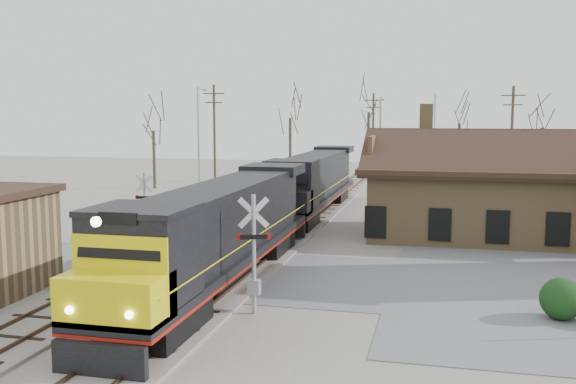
% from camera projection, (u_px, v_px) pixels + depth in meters
% --- Properties ---
extents(ground, '(140.00, 140.00, 0.00)m').
position_uv_depth(ground, '(237.00, 274.00, 29.36)').
color(ground, gray).
rests_on(ground, ground).
extents(road, '(60.00, 9.00, 0.03)m').
position_uv_depth(road, '(237.00, 273.00, 29.36)').
color(road, slate).
rests_on(road, ground).
extents(track_main, '(3.40, 90.00, 0.24)m').
position_uv_depth(track_main, '(305.00, 220.00, 43.84)').
color(track_main, gray).
rests_on(track_main, ground).
extents(track_siding, '(3.40, 90.00, 0.24)m').
position_uv_depth(track_siding, '(242.00, 217.00, 44.88)').
color(track_siding, gray).
rests_on(track_siding, ground).
extents(depot, '(15.20, 9.31, 7.90)m').
position_uv_depth(depot, '(493.00, 197.00, 37.88)').
color(depot, '#9D7D51').
rests_on(depot, ground).
extents(locomotive_lead, '(3.03, 20.28, 4.50)m').
position_uv_depth(locomotive_lead, '(216.00, 233.00, 26.52)').
color(locomotive_lead, black).
rests_on(locomotive_lead, ground).
extents(locomotive_trailing, '(3.03, 20.28, 4.26)m').
position_uv_depth(locomotive_trailing, '(313.00, 182.00, 46.36)').
color(locomotive_trailing, black).
rests_on(locomotive_trailing, ground).
extents(crossbuck_near, '(1.19, 0.55, 4.41)m').
position_uv_depth(crossbuck_near, '(254.00, 259.00, 23.30)').
color(crossbuck_near, '#A5A8AD').
rests_on(crossbuck_near, ground).
extents(crossbuck_far, '(1.14, 0.30, 4.01)m').
position_uv_depth(crossbuck_far, '(145.00, 210.00, 36.16)').
color(crossbuck_far, '#A5A8AD').
rests_on(crossbuck_far, ground).
extents(hedge_a, '(1.52, 1.52, 1.52)m').
position_uv_depth(hedge_a, '(562.00, 299.00, 22.74)').
color(hedge_a, black).
rests_on(hedge_a, ground).
extents(streetlight_a, '(0.25, 2.04, 9.31)m').
position_uv_depth(streetlight_a, '(199.00, 141.00, 49.25)').
color(streetlight_a, '#A5A8AD').
rests_on(streetlight_a, ground).
extents(streetlight_b, '(0.25, 2.04, 8.61)m').
position_uv_depth(streetlight_b, '(380.00, 145.00, 51.01)').
color(streetlight_b, '#A5A8AD').
rests_on(streetlight_b, ground).
extents(streetlight_c, '(0.25, 2.04, 9.22)m').
position_uv_depth(streetlight_c, '(434.00, 135.00, 63.51)').
color(streetlight_c, '#A5A8AD').
rests_on(streetlight_c, ground).
extents(utility_pole_a, '(2.00, 0.24, 9.88)m').
position_uv_depth(utility_pole_a, '(214.00, 137.00, 58.01)').
color(utility_pole_a, '#382D23').
rests_on(utility_pole_a, ground).
extents(utility_pole_b, '(2.00, 0.24, 9.55)m').
position_uv_depth(utility_pole_b, '(373.00, 134.00, 71.16)').
color(utility_pole_b, '#382D23').
rests_on(utility_pole_b, ground).
extents(utility_pole_c, '(2.00, 0.24, 9.64)m').
position_uv_depth(utility_pole_c, '(511.00, 140.00, 55.09)').
color(utility_pole_c, '#382D23').
rests_on(utility_pole_c, ground).
extents(tree_a, '(3.77, 3.77, 9.24)m').
position_uv_depth(tree_a, '(153.00, 121.00, 62.24)').
color(tree_a, '#382D23').
rests_on(tree_a, ground).
extents(tree_b, '(4.56, 4.56, 11.16)m').
position_uv_depth(tree_b, '(290.00, 108.00, 69.31)').
color(tree_b, '#382D23').
rests_on(tree_b, ground).
extents(tree_c, '(4.99, 4.99, 12.22)m').
position_uv_depth(tree_c, '(369.00, 101.00, 72.17)').
color(tree_c, '#382D23').
rests_on(tree_c, ground).
extents(tree_d, '(4.18, 4.18, 10.24)m').
position_uv_depth(tree_d, '(460.00, 114.00, 69.36)').
color(tree_d, '#382D23').
rests_on(tree_d, ground).
extents(tree_e, '(3.99, 3.99, 9.78)m').
position_uv_depth(tree_e, '(543.00, 117.00, 60.37)').
color(tree_e, '#382D23').
rests_on(tree_e, ground).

